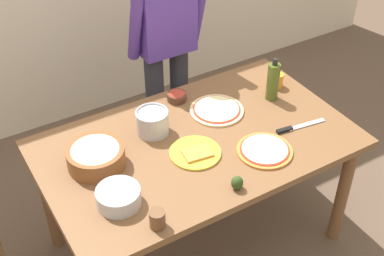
{
  "coord_description": "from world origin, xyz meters",
  "views": [
    {
      "loc": [
        -1.1,
        -1.78,
        2.48
      ],
      "look_at": [
        0.0,
        0.05,
        0.81
      ],
      "focal_mm": 49.45,
      "sensor_mm": 36.0,
      "label": 1
    }
  ],
  "objects_px": {
    "person_cook": "(166,37)",
    "steel_pot": "(152,122)",
    "chef_knife": "(295,127)",
    "popcorn_bowl": "(96,155)",
    "small_sauce_bowl": "(177,96)",
    "cup_orange": "(277,80)",
    "olive_oil_bottle": "(273,81)",
    "cup_small_brown": "(157,219)",
    "pizza_cooked_on_tray": "(265,150)",
    "dining_table": "(197,154)",
    "avocado": "(237,183)",
    "pizza_raw_on_board": "(217,110)",
    "plate_with_slice": "(195,153)",
    "mixing_bowl_steel": "(118,197)"
  },
  "relations": [
    {
      "from": "person_cook",
      "to": "pizza_raw_on_board",
      "type": "relative_size",
      "value": 5.45
    },
    {
      "from": "plate_with_slice",
      "to": "small_sauce_bowl",
      "type": "height_order",
      "value": "small_sauce_bowl"
    },
    {
      "from": "cup_small_brown",
      "to": "chef_knife",
      "type": "relative_size",
      "value": 0.29
    },
    {
      "from": "avocado",
      "to": "steel_pot",
      "type": "bearing_deg",
      "value": 103.45
    },
    {
      "from": "pizza_cooked_on_tray",
      "to": "avocado",
      "type": "distance_m",
      "value": 0.3
    },
    {
      "from": "avocado",
      "to": "popcorn_bowl",
      "type": "bearing_deg",
      "value": 135.49
    },
    {
      "from": "pizza_cooked_on_tray",
      "to": "cup_orange",
      "type": "height_order",
      "value": "cup_orange"
    },
    {
      "from": "popcorn_bowl",
      "to": "small_sauce_bowl",
      "type": "height_order",
      "value": "popcorn_bowl"
    },
    {
      "from": "cup_small_brown",
      "to": "popcorn_bowl",
      "type": "bearing_deg",
      "value": 98.07
    },
    {
      "from": "person_cook",
      "to": "steel_pot",
      "type": "relative_size",
      "value": 9.34
    },
    {
      "from": "olive_oil_bottle",
      "to": "cup_orange",
      "type": "xyz_separation_m",
      "value": [
        0.1,
        0.08,
        -0.07
      ]
    },
    {
      "from": "person_cook",
      "to": "plate_with_slice",
      "type": "bearing_deg",
      "value": -109.49
    },
    {
      "from": "small_sauce_bowl",
      "to": "olive_oil_bottle",
      "type": "height_order",
      "value": "olive_oil_bottle"
    },
    {
      "from": "popcorn_bowl",
      "to": "small_sauce_bowl",
      "type": "bearing_deg",
      "value": 24.73
    },
    {
      "from": "small_sauce_bowl",
      "to": "pizza_cooked_on_tray",
      "type": "bearing_deg",
      "value": -76.06
    },
    {
      "from": "pizza_raw_on_board",
      "to": "small_sauce_bowl",
      "type": "distance_m",
      "value": 0.25
    },
    {
      "from": "small_sauce_bowl",
      "to": "steel_pot",
      "type": "xyz_separation_m",
      "value": [
        -0.25,
        -0.19,
        0.04
      ]
    },
    {
      "from": "small_sauce_bowl",
      "to": "chef_knife",
      "type": "relative_size",
      "value": 0.38
    },
    {
      "from": "person_cook",
      "to": "popcorn_bowl",
      "type": "relative_size",
      "value": 5.79
    },
    {
      "from": "cup_small_brown",
      "to": "pizza_cooked_on_tray",
      "type": "bearing_deg",
      "value": 12.73
    },
    {
      "from": "olive_oil_bottle",
      "to": "cup_small_brown",
      "type": "height_order",
      "value": "olive_oil_bottle"
    },
    {
      "from": "pizza_raw_on_board",
      "to": "mixing_bowl_steel",
      "type": "relative_size",
      "value": 1.49
    },
    {
      "from": "cup_small_brown",
      "to": "small_sauce_bowl",
      "type": "bearing_deg",
      "value": 55.36
    },
    {
      "from": "dining_table",
      "to": "small_sauce_bowl",
      "type": "relative_size",
      "value": 14.55
    },
    {
      "from": "cup_small_brown",
      "to": "avocado",
      "type": "bearing_deg",
      "value": 1.78
    },
    {
      "from": "cup_orange",
      "to": "pizza_cooked_on_tray",
      "type": "bearing_deg",
      "value": -133.84
    },
    {
      "from": "pizza_raw_on_board",
      "to": "plate_with_slice",
      "type": "distance_m",
      "value": 0.38
    },
    {
      "from": "plate_with_slice",
      "to": "avocado",
      "type": "xyz_separation_m",
      "value": [
        0.04,
        -0.3,
        0.03
      ]
    },
    {
      "from": "chef_knife",
      "to": "olive_oil_bottle",
      "type": "bearing_deg",
      "value": 77.17
    },
    {
      "from": "person_cook",
      "to": "pizza_cooked_on_tray",
      "type": "bearing_deg",
      "value": -89.57
    },
    {
      "from": "dining_table",
      "to": "chef_knife",
      "type": "relative_size",
      "value": 5.5
    },
    {
      "from": "pizza_cooked_on_tray",
      "to": "chef_knife",
      "type": "xyz_separation_m",
      "value": [
        0.25,
        0.07,
        -0.0
      ]
    },
    {
      "from": "dining_table",
      "to": "cup_small_brown",
      "type": "xyz_separation_m",
      "value": [
        -0.44,
        -0.4,
        0.13
      ]
    },
    {
      "from": "steel_pot",
      "to": "chef_knife",
      "type": "height_order",
      "value": "steel_pot"
    },
    {
      "from": "pizza_raw_on_board",
      "to": "olive_oil_bottle",
      "type": "height_order",
      "value": "olive_oil_bottle"
    },
    {
      "from": "cup_orange",
      "to": "person_cook",
      "type": "bearing_deg",
      "value": 126.77
    },
    {
      "from": "small_sauce_bowl",
      "to": "olive_oil_bottle",
      "type": "relative_size",
      "value": 0.43
    },
    {
      "from": "pizza_raw_on_board",
      "to": "cup_small_brown",
      "type": "distance_m",
      "value": 0.87
    },
    {
      "from": "pizza_raw_on_board",
      "to": "cup_orange",
      "type": "distance_m",
      "value": 0.44
    },
    {
      "from": "person_cook",
      "to": "chef_knife",
      "type": "xyz_separation_m",
      "value": [
        0.26,
        -0.93,
        -0.17
      ]
    },
    {
      "from": "person_cook",
      "to": "small_sauce_bowl",
      "type": "distance_m",
      "value": 0.44
    },
    {
      "from": "plate_with_slice",
      "to": "olive_oil_bottle",
      "type": "height_order",
      "value": "olive_oil_bottle"
    },
    {
      "from": "small_sauce_bowl",
      "to": "chef_knife",
      "type": "distance_m",
      "value": 0.68
    },
    {
      "from": "popcorn_bowl",
      "to": "avocado",
      "type": "xyz_separation_m",
      "value": [
        0.49,
        -0.48,
        -0.03
      ]
    },
    {
      "from": "popcorn_bowl",
      "to": "chef_knife",
      "type": "relative_size",
      "value": 0.96
    },
    {
      "from": "pizza_raw_on_board",
      "to": "avocado",
      "type": "height_order",
      "value": "avocado"
    },
    {
      "from": "person_cook",
      "to": "plate_with_slice",
      "type": "relative_size",
      "value": 6.23
    },
    {
      "from": "dining_table",
      "to": "mixing_bowl_steel",
      "type": "relative_size",
      "value": 8.0
    },
    {
      "from": "small_sauce_bowl",
      "to": "popcorn_bowl",
      "type": "bearing_deg",
      "value": -155.27
    },
    {
      "from": "small_sauce_bowl",
      "to": "steel_pot",
      "type": "height_order",
      "value": "steel_pot"
    }
  ]
}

